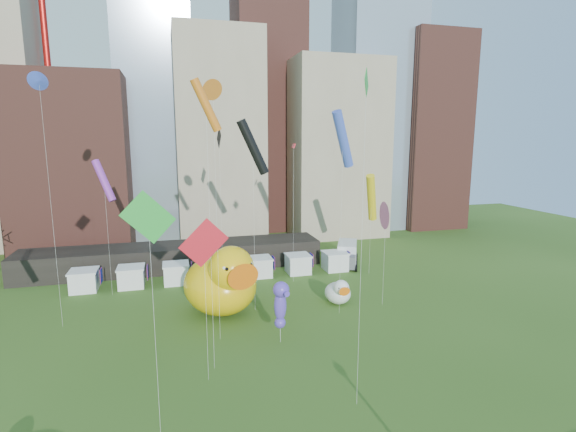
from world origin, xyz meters
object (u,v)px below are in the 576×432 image
object	(u,v)px
small_duck	(338,292)
big_duck	(222,282)
box_truck	(347,253)
seahorse_green	(227,270)
seahorse_purple	(280,301)

from	to	relation	value
small_duck	big_duck	bearing A→B (deg)	179.46
big_duck	box_truck	size ratio (longest dim) A/B	1.43
big_duck	small_duck	distance (m)	12.00
big_duck	seahorse_green	size ratio (longest dim) A/B	1.66
seahorse_green	seahorse_purple	world-z (taller)	seahorse_green
small_duck	box_truck	distance (m)	14.78
small_duck	seahorse_green	bearing A→B (deg)	-178.23
seahorse_green	box_truck	world-z (taller)	seahorse_green
seahorse_green	seahorse_purple	distance (m)	7.65
seahorse_purple	big_duck	bearing A→B (deg)	104.95
seahorse_green	box_truck	size ratio (longest dim) A/B	0.86
big_duck	seahorse_green	bearing A→B (deg)	-67.04
seahorse_green	seahorse_purple	xyz separation A→B (m)	(3.51, -6.73, -0.90)
big_duck	seahorse_purple	size ratio (longest dim) A/B	1.93
seahorse_purple	box_truck	bearing A→B (deg)	40.55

